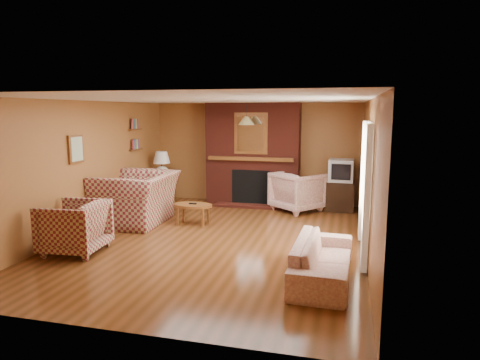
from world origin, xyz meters
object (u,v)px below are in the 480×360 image
(floral_armchair, at_px, (298,191))
(crt_tv, at_px, (341,170))
(tv_stand, at_px, (340,196))
(side_table, at_px, (163,191))
(plaid_armchair, at_px, (74,227))
(floral_sofa, at_px, (323,259))
(plaid_loveseat, at_px, (137,198))
(coffee_table, at_px, (193,207))
(table_lamp, at_px, (162,164))
(fireplace, at_px, (253,155))

(floral_armchair, xyz_separation_m, crt_tv, (0.92, 0.27, 0.46))
(tv_stand, bearing_deg, side_table, -174.95)
(plaid_armchair, height_order, floral_sofa, plaid_armchair)
(plaid_loveseat, distance_m, coffee_table, 1.14)
(plaid_armchair, relative_size, floral_armchair, 0.93)
(floral_sofa, xyz_separation_m, floral_armchair, (-0.77, 3.84, 0.18))
(plaid_armchair, xyz_separation_m, coffee_table, (1.22, 2.04, -0.06))
(plaid_loveseat, distance_m, table_lamp, 1.84)
(plaid_loveseat, xyz_separation_m, crt_tv, (3.90, 2.11, 0.40))
(plaid_loveseat, xyz_separation_m, floral_sofa, (3.75, -2.01, -0.24))
(floral_sofa, relative_size, tv_stand, 2.75)
(table_lamp, distance_m, tv_stand, 4.21)
(side_table, xyz_separation_m, table_lamp, (-0.00, 0.00, 0.67))
(plaid_armchair, distance_m, table_lamp, 3.70)
(coffee_table, height_order, tv_stand, tv_stand)
(plaid_loveseat, bearing_deg, floral_armchair, 119.41)
(fireplace, height_order, floral_armchair, fireplace)
(plaid_loveseat, height_order, tv_stand, plaid_loveseat)
(side_table, height_order, table_lamp, table_lamp)
(plaid_armchair, distance_m, floral_sofa, 3.85)
(fireplace, bearing_deg, plaid_armchair, -114.98)
(tv_stand, bearing_deg, floral_armchair, -162.96)
(fireplace, height_order, crt_tv, fireplace)
(fireplace, height_order, tv_stand, fireplace)
(plaid_armchair, distance_m, side_table, 3.65)
(plaid_armchair, xyz_separation_m, table_lamp, (-0.15, 3.65, 0.56))
(fireplace, height_order, plaid_loveseat, fireplace)
(crt_tv, bearing_deg, floral_sofa, -92.09)
(fireplace, bearing_deg, coffee_table, -108.82)
(floral_armchair, height_order, coffee_table, floral_armchair)
(side_table, height_order, crt_tv, crt_tv)
(floral_armchair, relative_size, coffee_table, 1.24)
(plaid_armchair, relative_size, coffee_table, 1.16)
(tv_stand, distance_m, crt_tv, 0.58)
(plaid_armchair, bearing_deg, floral_sofa, 83.55)
(crt_tv, bearing_deg, plaid_loveseat, -151.58)
(floral_sofa, relative_size, table_lamp, 2.76)
(tv_stand, bearing_deg, fireplace, 175.08)
(floral_sofa, xyz_separation_m, side_table, (-4.00, 3.77, 0.04))
(table_lamp, relative_size, tv_stand, 1.00)
(fireplace, relative_size, floral_armchair, 2.48)
(fireplace, relative_size, table_lamp, 3.65)
(table_lamp, bearing_deg, floral_armchair, 1.26)
(plaid_armchair, distance_m, tv_stand, 5.66)
(floral_sofa, height_order, floral_armchair, floral_armchair)
(table_lamp, bearing_deg, tv_stand, 4.82)
(floral_sofa, height_order, coffee_table, floral_sofa)
(plaid_loveseat, xyz_separation_m, side_table, (-0.25, 1.77, -0.20))
(plaid_loveseat, distance_m, floral_sofa, 4.26)
(fireplace, distance_m, floral_sofa, 4.80)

